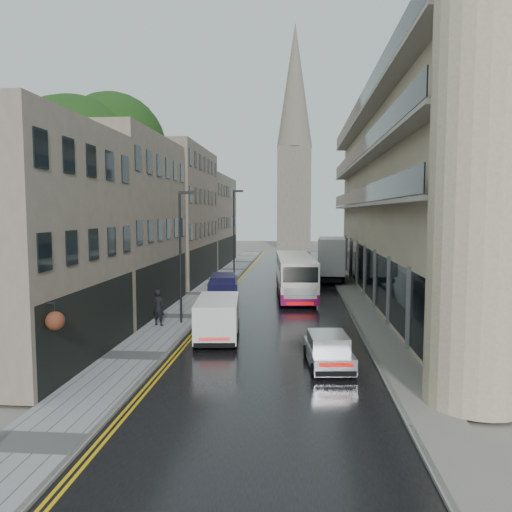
% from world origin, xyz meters
% --- Properties ---
extents(road, '(9.00, 85.00, 0.02)m').
position_xyz_m(road, '(0.00, 27.50, 0.01)').
color(road, black).
rests_on(road, ground).
extents(left_sidewalk, '(2.70, 85.00, 0.12)m').
position_xyz_m(left_sidewalk, '(-5.85, 27.50, 0.06)').
color(left_sidewalk, gray).
rests_on(left_sidewalk, ground).
extents(right_sidewalk, '(1.80, 85.00, 0.12)m').
position_xyz_m(right_sidewalk, '(5.40, 27.50, 0.06)').
color(right_sidewalk, slate).
rests_on(right_sidewalk, ground).
extents(old_shop_row, '(4.50, 56.00, 12.00)m').
position_xyz_m(old_shop_row, '(-9.45, 30.00, 6.00)').
color(old_shop_row, gray).
rests_on(old_shop_row, ground).
extents(modern_block, '(8.00, 40.00, 14.00)m').
position_xyz_m(modern_block, '(10.30, 26.00, 7.00)').
color(modern_block, beige).
rests_on(modern_block, ground).
extents(church_spire, '(6.40, 6.40, 40.00)m').
position_xyz_m(church_spire, '(0.50, 82.00, 20.00)').
color(church_spire, gray).
rests_on(church_spire, ground).
extents(tree_near, '(10.56, 10.56, 13.89)m').
position_xyz_m(tree_near, '(-12.50, 20.00, 6.95)').
color(tree_near, black).
rests_on(tree_near, ground).
extents(tree_far, '(9.24, 9.24, 12.46)m').
position_xyz_m(tree_far, '(-12.20, 33.00, 6.23)').
color(tree_far, black).
rests_on(tree_far, ground).
extents(cream_bus, '(3.28, 11.26, 3.03)m').
position_xyz_m(cream_bus, '(0.09, 24.41, 1.54)').
color(cream_bus, white).
rests_on(cream_bus, road).
extents(white_lorry, '(2.81, 7.82, 4.03)m').
position_xyz_m(white_lorry, '(3.14, 34.41, 2.04)').
color(white_lorry, silver).
rests_on(white_lorry, road).
extents(silver_hatchback, '(1.97, 3.86, 1.40)m').
position_xyz_m(silver_hatchback, '(1.88, 8.92, 0.72)').
color(silver_hatchback, '#B4B5B9').
rests_on(silver_hatchback, road).
extents(white_van, '(2.43, 4.84, 2.12)m').
position_xyz_m(white_van, '(-3.49, 12.60, 1.08)').
color(white_van, white).
rests_on(white_van, road).
extents(navy_van, '(2.33, 4.73, 2.32)m').
position_xyz_m(navy_van, '(-4.30, 20.75, 1.18)').
color(navy_van, black).
rests_on(navy_van, road).
extents(pedestrian, '(0.84, 0.69, 2.00)m').
position_xyz_m(pedestrian, '(-6.40, 16.64, 1.12)').
color(pedestrian, black).
rests_on(pedestrian, left_sidewalk).
extents(lamp_post_near, '(0.83, 0.22, 7.35)m').
position_xyz_m(lamp_post_near, '(-5.32, 17.40, 3.79)').
color(lamp_post_near, black).
rests_on(lamp_post_near, left_sidewalk).
extents(lamp_post_far, '(0.93, 0.24, 8.22)m').
position_xyz_m(lamp_post_far, '(-4.70, 36.09, 4.23)').
color(lamp_post_far, black).
rests_on(lamp_post_far, left_sidewalk).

